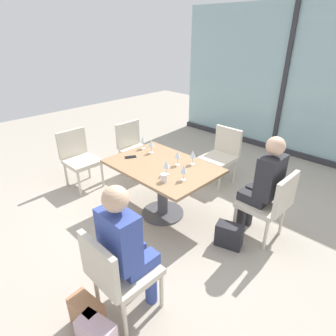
# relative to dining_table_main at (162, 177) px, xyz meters

# --- Properties ---
(ground_plane) EXTENTS (12.00, 12.00, 0.00)m
(ground_plane) POSITION_rel_dining_table_main_xyz_m (0.00, 0.00, -0.56)
(ground_plane) COLOR #A89E8E
(window_wall_backdrop) EXTENTS (4.63, 0.10, 2.70)m
(window_wall_backdrop) POSITION_rel_dining_table_main_xyz_m (0.00, 3.20, 0.65)
(window_wall_backdrop) COLOR #93B7BC
(window_wall_backdrop) RESTS_ON ground_plane
(dining_table_main) EXTENTS (1.35, 0.93, 0.73)m
(dining_table_main) POSITION_rel_dining_table_main_xyz_m (0.00, 0.00, 0.00)
(dining_table_main) COLOR #997551
(dining_table_main) RESTS_ON ground_plane
(chair_front_right) EXTENTS (0.46, 0.50, 0.87)m
(chair_front_right) POSITION_rel_dining_table_main_xyz_m (0.81, -1.30, -0.06)
(chair_front_right) COLOR beige
(chair_front_right) RESTS_ON ground_plane
(chair_far_right) EXTENTS (0.50, 0.46, 0.87)m
(chair_far_right) POSITION_rel_dining_table_main_xyz_m (1.20, 0.51, -0.06)
(chair_far_right) COLOR beige
(chair_far_right) RESTS_ON ground_plane
(chair_side_end) EXTENTS (0.50, 0.46, 0.87)m
(chair_side_end) POSITION_rel_dining_table_main_xyz_m (-1.50, -0.34, -0.06)
(chair_side_end) COLOR beige
(chair_side_end) RESTS_ON ground_plane
(chair_near_window) EXTENTS (0.46, 0.51, 0.87)m
(chair_near_window) POSITION_rel_dining_table_main_xyz_m (0.00, 1.30, -0.06)
(chair_near_window) COLOR beige
(chair_near_window) RESTS_ON ground_plane
(chair_far_left) EXTENTS (0.50, 0.46, 0.87)m
(chair_far_left) POSITION_rel_dining_table_main_xyz_m (-1.20, 0.51, -0.06)
(chair_far_left) COLOR beige
(chair_far_left) RESTS_ON ground_plane
(person_front_right) EXTENTS (0.34, 0.39, 1.26)m
(person_front_right) POSITION_rel_dining_table_main_xyz_m (0.81, -1.19, 0.14)
(person_front_right) COLOR #384C9E
(person_front_right) RESTS_ON ground_plane
(person_far_right) EXTENTS (0.39, 0.34, 1.26)m
(person_far_right) POSITION_rel_dining_table_main_xyz_m (1.09, 0.51, 0.14)
(person_far_right) COLOR #28282D
(person_far_right) RESTS_ON ground_plane
(wine_glass_0) EXTENTS (0.07, 0.07, 0.18)m
(wine_glass_0) POSITION_rel_dining_table_main_xyz_m (-0.38, 0.16, 0.30)
(wine_glass_0) COLOR silver
(wine_glass_0) RESTS_ON dining_table_main
(wine_glass_1) EXTENTS (0.07, 0.07, 0.18)m
(wine_glass_1) POSITION_rel_dining_table_main_xyz_m (0.45, -0.10, 0.30)
(wine_glass_1) COLOR silver
(wine_glass_1) RESTS_ON dining_table_main
(wine_glass_2) EXTENTS (0.07, 0.07, 0.18)m
(wine_glass_2) POSITION_rel_dining_table_main_xyz_m (0.22, -0.15, 0.30)
(wine_glass_2) COLOR silver
(wine_glass_2) RESTS_ON dining_table_main
(wine_glass_3) EXTENTS (0.07, 0.07, 0.18)m
(wine_glass_3) POSITION_rel_dining_table_main_xyz_m (0.14, 0.13, 0.30)
(wine_glass_3) COLOR silver
(wine_glass_3) RESTS_ON dining_table_main
(wine_glass_4) EXTENTS (0.07, 0.07, 0.18)m
(wine_glass_4) POSITION_rel_dining_table_main_xyz_m (-0.57, 0.19, 0.30)
(wine_glass_4) COLOR silver
(wine_glass_4) RESTS_ON dining_table_main
(wine_glass_5) EXTENTS (0.07, 0.07, 0.18)m
(wine_glass_5) POSITION_rel_dining_table_main_xyz_m (0.25, 0.28, 0.30)
(wine_glass_5) COLOR silver
(wine_glass_5) RESTS_ON dining_table_main
(coffee_cup) EXTENTS (0.08, 0.08, 0.09)m
(coffee_cup) POSITION_rel_dining_table_main_xyz_m (0.32, -0.28, 0.22)
(coffee_cup) COLOR white
(coffee_cup) RESTS_ON dining_table_main
(cell_phone_on_table) EXTENTS (0.13, 0.16, 0.01)m
(cell_phone_on_table) POSITION_rel_dining_table_main_xyz_m (-0.46, -0.14, 0.18)
(cell_phone_on_table) COLOR black
(cell_phone_on_table) RESTS_ON dining_table_main
(handbag_0) EXTENTS (0.32, 0.19, 0.28)m
(handbag_0) POSITION_rel_dining_table_main_xyz_m (0.71, -1.56, -0.42)
(handbag_0) COLOR #A3704C
(handbag_0) RESTS_ON ground_plane
(handbag_1) EXTENTS (0.33, 0.24, 0.28)m
(handbag_1) POSITION_rel_dining_table_main_xyz_m (0.98, 0.10, -0.42)
(handbag_1) COLOR #232328
(handbag_1) RESTS_ON ground_plane
(handbag_2) EXTENTS (0.33, 0.23, 0.28)m
(handbag_2) POSITION_rel_dining_table_main_xyz_m (0.92, -1.61, -0.42)
(handbag_2) COLOR beige
(handbag_2) RESTS_ON ground_plane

